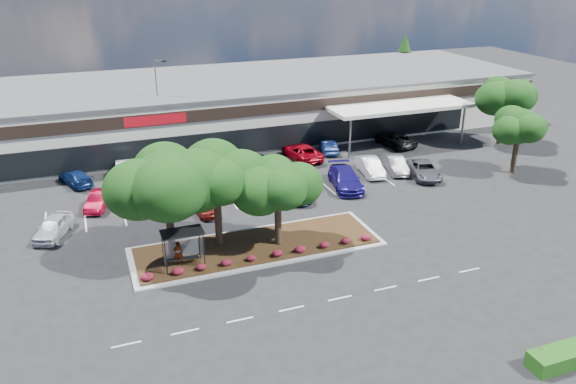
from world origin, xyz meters
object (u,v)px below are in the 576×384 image
object	(u,v)px
car_0	(53,227)
car_1	(99,200)
survey_stake	(539,353)
light_pole	(160,113)

from	to	relation	value
car_0	car_1	size ratio (longest dim) A/B	1.08
survey_stake	light_pole	bearing A→B (deg)	107.35
car_0	survey_stake	bearing A→B (deg)	-23.34
car_1	car_0	bearing A→B (deg)	-109.86
car_0	car_1	distance (m)	5.52
light_pole	car_0	size ratio (longest dim) A/B	2.20
light_pole	car_0	xyz separation A→B (m)	(-10.77, -16.85, -3.62)
car_1	light_pole	bearing A→B (deg)	79.73
car_0	car_1	world-z (taller)	car_0
light_pole	car_0	world-z (taller)	light_pole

